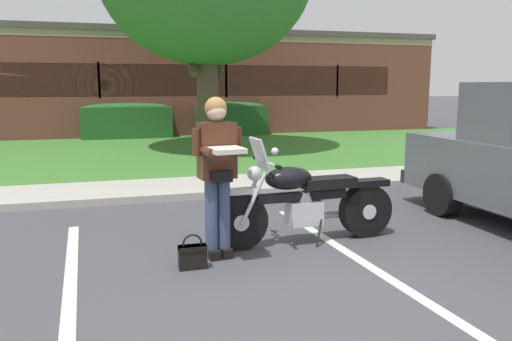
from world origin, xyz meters
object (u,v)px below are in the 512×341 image
at_px(handbag, 193,255).
at_px(hedge_center_left, 231,118).
at_px(brick_building, 101,83).
at_px(rider_person, 218,164).
at_px(hedge_left, 127,120).
at_px(motorcycle, 312,201).

distance_m(handbag, hedge_center_left, 13.32).
bearing_deg(hedge_center_left, brick_building, 128.16).
distance_m(rider_person, hedge_left, 12.59).
distance_m(motorcycle, hedge_left, 12.46).
bearing_deg(brick_building, motorcycle, -82.33).
relative_size(handbag, hedge_center_left, 0.14).
bearing_deg(handbag, brick_building, 92.92).
xyz_separation_m(motorcycle, hedge_center_left, (2.03, 12.36, 0.16)).
bearing_deg(rider_person, brick_building, 93.97).
relative_size(motorcycle, hedge_center_left, 0.89).
distance_m(rider_person, brick_building, 18.32).
distance_m(motorcycle, handbag, 1.60).
height_order(rider_person, brick_building, brick_building).
bearing_deg(rider_person, motorcycle, 10.94).
bearing_deg(hedge_center_left, handbag, -105.30).
xyz_separation_m(rider_person, brick_building, (-1.27, 18.25, 0.91)).
distance_m(rider_person, hedge_center_left, 12.98).
height_order(hedge_left, hedge_center_left, same).
height_order(rider_person, handbag, rider_person).
relative_size(rider_person, handbag, 4.74).
height_order(hedge_left, brick_building, brick_building).
relative_size(rider_person, hedge_left, 0.57).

